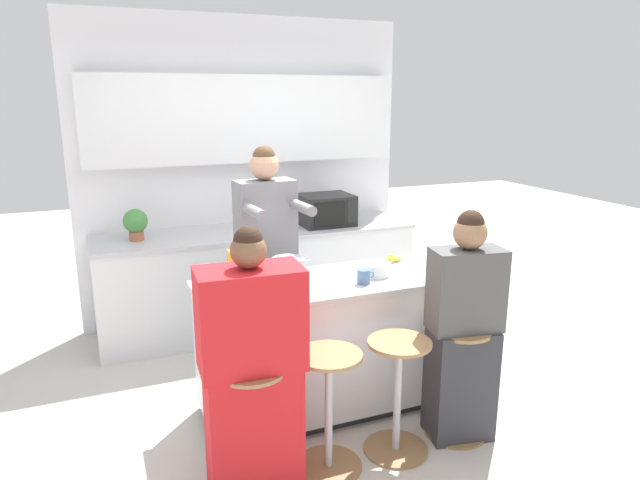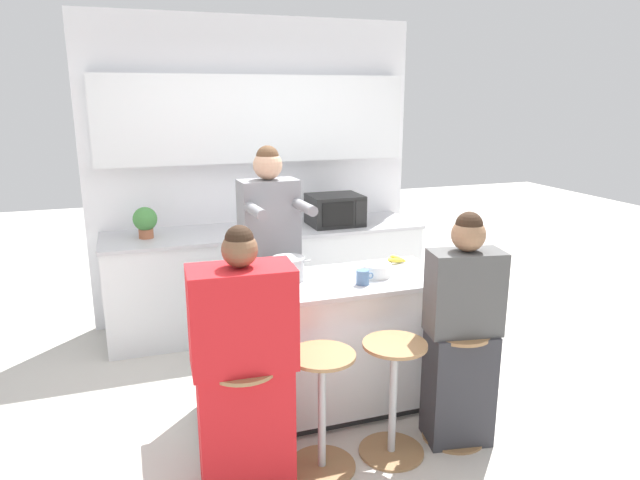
# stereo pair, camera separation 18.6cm
# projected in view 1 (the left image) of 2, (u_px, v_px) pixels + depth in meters

# --- Properties ---
(ground_plane) EXTENTS (16.00, 16.00, 0.00)m
(ground_plane) POSITION_uv_depth(u_px,v_px,m) (324.00, 408.00, 3.81)
(ground_plane) COLOR beige
(wall_back) EXTENTS (2.97, 0.22, 2.70)m
(wall_back) POSITION_uv_depth(u_px,v_px,m) (245.00, 151.00, 5.10)
(wall_back) COLOR white
(wall_back) RESTS_ON ground_plane
(back_counter) EXTENTS (2.76, 0.71, 0.89)m
(back_counter) POSITION_uv_depth(u_px,v_px,m) (258.00, 278.00, 5.07)
(back_counter) COLOR silver
(back_counter) RESTS_ON ground_plane
(kitchen_island) EXTENTS (1.61, 0.65, 0.89)m
(kitchen_island) POSITION_uv_depth(u_px,v_px,m) (324.00, 345.00, 3.70)
(kitchen_island) COLOR black
(kitchen_island) RESTS_ON ground_plane
(bar_stool_leftmost) EXTENTS (0.38, 0.38, 0.69)m
(bar_stool_leftmost) POSITION_uv_depth(u_px,v_px,m) (253.00, 425.00, 2.96)
(bar_stool_leftmost) COLOR #997047
(bar_stool_leftmost) RESTS_ON ground_plane
(bar_stool_center_left) EXTENTS (0.38, 0.38, 0.69)m
(bar_stool_center_left) POSITION_uv_depth(u_px,v_px,m) (329.00, 408.00, 3.11)
(bar_stool_center_left) COLOR #997047
(bar_stool_center_left) RESTS_ON ground_plane
(bar_stool_center_right) EXTENTS (0.38, 0.38, 0.69)m
(bar_stool_center_right) POSITION_uv_depth(u_px,v_px,m) (398.00, 393.00, 3.27)
(bar_stool_center_right) COLOR #997047
(bar_stool_center_right) RESTS_ON ground_plane
(bar_stool_rightmost) EXTENTS (0.38, 0.38, 0.69)m
(bar_stool_rightmost) POSITION_uv_depth(u_px,v_px,m) (458.00, 378.00, 3.44)
(bar_stool_rightmost) COLOR #997047
(bar_stool_rightmost) RESTS_ON ground_plane
(person_cooking) EXTENTS (0.44, 0.55, 1.70)m
(person_cooking) POSITION_uv_depth(u_px,v_px,m) (267.00, 266.00, 4.05)
(person_cooking) COLOR #383842
(person_cooking) RESTS_ON ground_plane
(person_wrapped_blanket) EXTENTS (0.54, 0.31, 1.43)m
(person_wrapped_blanket) POSITION_uv_depth(u_px,v_px,m) (252.00, 372.00, 2.89)
(person_wrapped_blanket) COLOR red
(person_wrapped_blanket) RESTS_ON ground_plane
(person_seated_near) EXTENTS (0.45, 0.33, 1.41)m
(person_seated_near) POSITION_uv_depth(u_px,v_px,m) (463.00, 337.00, 3.36)
(person_seated_near) COLOR #333338
(person_seated_near) RESTS_ON ground_plane
(cooking_pot) EXTENTS (0.30, 0.21, 0.15)m
(cooking_pot) POSITION_uv_depth(u_px,v_px,m) (289.00, 269.00, 3.57)
(cooking_pot) COLOR #B7BABC
(cooking_pot) RESTS_ON kitchen_island
(fruit_bowl) EXTENTS (0.20, 0.20, 0.08)m
(fruit_bowl) POSITION_uv_depth(u_px,v_px,m) (375.00, 269.00, 3.69)
(fruit_bowl) COLOR white
(fruit_bowl) RESTS_ON kitchen_island
(coffee_cup_near) EXTENTS (0.11, 0.08, 0.09)m
(coffee_cup_near) POSITION_uv_depth(u_px,v_px,m) (364.00, 276.00, 3.53)
(coffee_cup_near) COLOR #4C7099
(coffee_cup_near) RESTS_ON kitchen_island
(coffee_cup_far) EXTENTS (0.12, 0.08, 0.10)m
(coffee_cup_far) POSITION_uv_depth(u_px,v_px,m) (231.00, 291.00, 3.26)
(coffee_cup_far) COLOR orange
(coffee_cup_far) RESTS_ON kitchen_island
(banana_bunch) EXTENTS (0.16, 0.12, 0.05)m
(banana_bunch) POSITION_uv_depth(u_px,v_px,m) (392.00, 258.00, 3.99)
(banana_bunch) COLOR yellow
(banana_bunch) RESTS_ON kitchen_island
(juice_carton) EXTENTS (0.07, 0.07, 0.21)m
(juice_carton) POSITION_uv_depth(u_px,v_px,m) (234.00, 265.00, 3.59)
(juice_carton) COLOR gold
(juice_carton) RESTS_ON kitchen_island
(microwave) EXTENTS (0.46, 0.39, 0.27)m
(microwave) POSITION_uv_depth(u_px,v_px,m) (326.00, 210.00, 5.11)
(microwave) COLOR black
(microwave) RESTS_ON back_counter
(potted_plant) EXTENTS (0.19, 0.19, 0.26)m
(potted_plant) POSITION_uv_depth(u_px,v_px,m) (136.00, 223.00, 4.56)
(potted_plant) COLOR #A86042
(potted_plant) RESTS_ON back_counter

